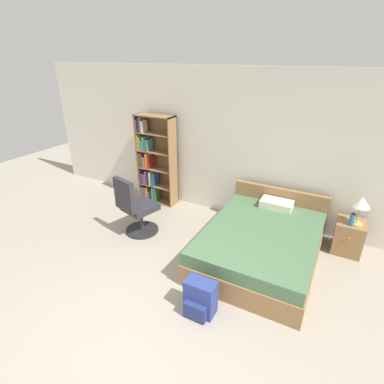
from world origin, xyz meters
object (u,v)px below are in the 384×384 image
(bed, at_px, (262,242))
(nightstand, at_px, (348,237))
(bookshelf, at_px, (153,163))
(office_chair, at_px, (136,209))
(table_lamp, at_px, (361,203))
(backpack_blue, at_px, (200,298))
(water_bottle, at_px, (352,219))

(bed, xyz_separation_m, nightstand, (1.11, 0.76, -0.00))
(bookshelf, height_order, office_chair, bookshelf)
(bed, distance_m, table_lamp, 1.49)
(table_lamp, bearing_deg, bed, -148.01)
(bookshelf, relative_size, table_lamp, 3.99)
(office_chair, distance_m, backpack_blue, 2.00)
(office_chair, relative_size, water_bottle, 5.27)
(bed, height_order, table_lamp, table_lamp)
(bookshelf, relative_size, nightstand, 3.42)
(bookshelf, distance_m, office_chair, 1.32)
(water_bottle, bearing_deg, backpack_blue, -124.90)
(bed, relative_size, office_chair, 2.02)
(nightstand, relative_size, table_lamp, 1.17)
(table_lamp, xyz_separation_m, water_bottle, (-0.06, -0.07, -0.24))
(bookshelf, xyz_separation_m, office_chair, (0.47, -1.19, -0.34))
(bed, bearing_deg, water_bottle, 30.87)
(table_lamp, bearing_deg, office_chair, -161.36)
(bookshelf, xyz_separation_m, backpack_blue, (2.17, -2.21, -0.59))
(bookshelf, bearing_deg, backpack_blue, -45.61)
(bookshelf, distance_m, water_bottle, 3.59)
(nightstand, height_order, water_bottle, water_bottle)
(nightstand, bearing_deg, bed, -145.69)
(table_lamp, bearing_deg, nightstand, 145.28)
(office_chair, bearing_deg, bed, 9.79)
(water_bottle, xyz_separation_m, backpack_blue, (-1.42, -2.03, -0.40))
(office_chair, height_order, nightstand, office_chair)
(nightstand, xyz_separation_m, table_lamp, (0.05, -0.03, 0.59))
(bed, xyz_separation_m, backpack_blue, (-0.32, -1.38, -0.05))
(bookshelf, relative_size, water_bottle, 8.95)
(backpack_blue, bearing_deg, office_chair, 148.80)
(office_chair, relative_size, table_lamp, 2.35)
(bed, height_order, nightstand, bed)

